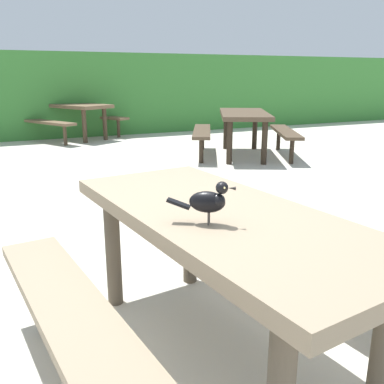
% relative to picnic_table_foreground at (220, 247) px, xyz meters
% --- Properties ---
extents(ground_plane, '(60.00, 60.00, 0.00)m').
position_rel_picnic_table_foreground_xyz_m(ground_plane, '(-0.19, 0.29, -0.56)').
color(ground_plane, beige).
extents(hedge_wall, '(28.00, 1.94, 1.81)m').
position_rel_picnic_table_foreground_xyz_m(hedge_wall, '(-0.19, 8.84, 0.35)').
color(hedge_wall, '#387A33').
rests_on(hedge_wall, ground).
extents(picnic_table_foreground, '(1.89, 1.92, 0.74)m').
position_rel_picnic_table_foreground_xyz_m(picnic_table_foreground, '(0.00, 0.00, 0.00)').
color(picnic_table_foreground, '#84725B').
rests_on(picnic_table_foreground, ground).
extents(bird_grackle, '(0.25, 0.18, 0.18)m').
position_rel_picnic_table_foreground_xyz_m(bird_grackle, '(-0.13, -0.15, 0.29)').
color(bird_grackle, black).
rests_on(bird_grackle, picnic_table_foreground).
extents(picnic_table_mid_left, '(2.28, 2.30, 0.74)m').
position_rel_picnic_table_foreground_xyz_m(picnic_table_mid_left, '(0.59, 7.79, 0.00)').
color(picnic_table_mid_left, brown).
rests_on(picnic_table_mid_left, ground).
extents(picnic_table_mid_right, '(2.27, 2.28, 0.74)m').
position_rel_picnic_table_foreground_xyz_m(picnic_table_mid_right, '(2.85, 4.50, 0.00)').
color(picnic_table_mid_right, '#473828').
rests_on(picnic_table_mid_right, ground).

